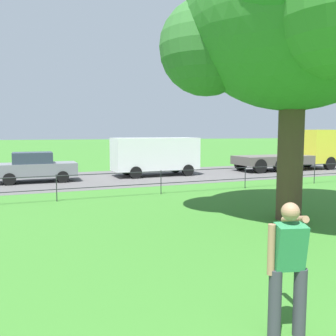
# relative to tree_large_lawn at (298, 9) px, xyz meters

# --- Properties ---
(street_strip) EXTENTS (80.00, 7.68, 0.01)m
(street_strip) POSITION_rel_tree_large_lawn_xyz_m (-3.88, 11.55, -5.83)
(street_strip) COLOR #565454
(street_strip) RESTS_ON ground
(park_fence) EXTENTS (28.86, 0.04, 1.00)m
(park_fence) POSITION_rel_tree_large_lawn_xyz_m (-3.88, 5.61, -5.16)
(park_fence) COLOR #232328
(park_fence) RESTS_ON ground
(tree_large_lawn) EXTENTS (7.04, 6.82, 8.65)m
(tree_large_lawn) POSITION_rel_tree_large_lawn_xyz_m (0.00, 0.00, 0.00)
(tree_large_lawn) COLOR #4C3828
(tree_large_lawn) RESTS_ON ground
(person_thrower) EXTENTS (0.67, 0.74, 1.68)m
(person_thrower) POSITION_rel_tree_large_lawn_xyz_m (-4.10, -4.53, -4.93)
(person_thrower) COLOR #383842
(person_thrower) RESTS_ON ground
(car_grey_far_left) EXTENTS (4.02, 1.85, 1.54)m
(car_grey_far_left) POSITION_rel_tree_large_lawn_xyz_m (-6.47, 11.48, -5.05)
(car_grey_far_left) COLOR slate
(car_grey_far_left) RESTS_ON ground
(panel_van_far_right) EXTENTS (5.00, 2.11, 2.24)m
(panel_van_far_right) POSITION_rel_tree_large_lawn_xyz_m (0.23, 11.77, -4.56)
(panel_van_far_right) COLOR white
(panel_van_far_right) RESTS_ON ground
(flatbed_truck_left) EXTENTS (7.32, 2.47, 2.75)m
(flatbed_truck_left) POSITION_rel_tree_large_lawn_xyz_m (10.69, 11.39, -4.61)
(flatbed_truck_left) COLOR yellow
(flatbed_truck_left) RESTS_ON ground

